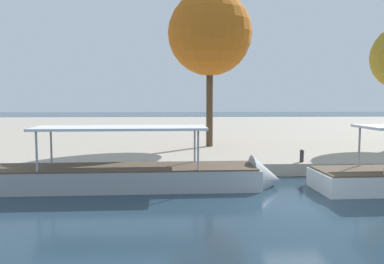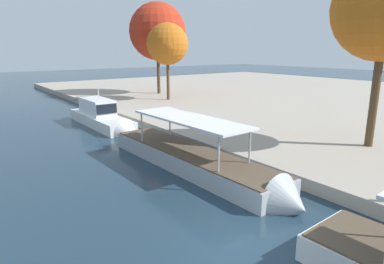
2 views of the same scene
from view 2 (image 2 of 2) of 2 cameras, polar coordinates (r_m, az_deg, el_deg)
The scene contains 5 objects.
ground_plane at distance 12.68m, azimuth 7.62°, elevation -18.78°, with size 220.00×220.00×0.00m, color #1E3342.
motor_yacht_0 at distance 31.42m, azimuth -14.92°, elevation 2.02°, with size 10.76×2.51×4.43m.
tour_boat_1 at distance 19.09m, azimuth 1.42°, elevation -5.57°, with size 14.48×3.10×3.91m.
tree_1 at distance 48.05m, azimuth -5.79°, elevation 16.56°, with size 7.78×7.78×12.41m.
tree_2 at distance 41.71m, azimuth -4.36°, elevation 14.71°, with size 5.03×5.03×9.27m.
Camera 2 is at (7.53, -7.58, 6.82)m, focal length 31.29 mm.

